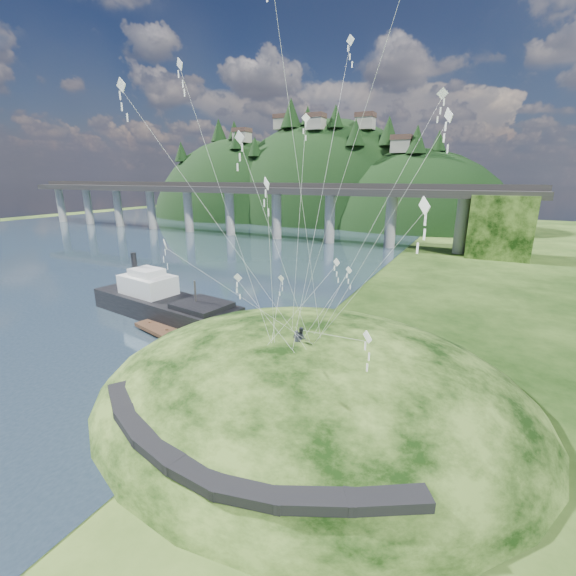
% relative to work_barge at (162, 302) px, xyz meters
% --- Properties ---
extents(ground, '(320.00, 320.00, 0.00)m').
position_rel_work_barge_xyz_m(ground, '(15.04, -9.41, -1.86)').
color(ground, black).
rests_on(ground, ground).
extents(water, '(240.00, 240.00, 0.00)m').
position_rel_work_barge_xyz_m(water, '(-56.96, 20.59, -1.85)').
color(water, '#32495C').
rests_on(water, ground).
extents(grass_hill, '(36.00, 32.00, 13.00)m').
position_rel_work_barge_xyz_m(grass_hill, '(23.04, -7.41, -3.36)').
color(grass_hill, black).
rests_on(grass_hill, ground).
extents(footpath, '(22.29, 5.84, 0.83)m').
position_rel_work_barge_xyz_m(footpath, '(22.50, -19.16, 0.23)').
color(footpath, black).
rests_on(footpath, ground).
extents(bridge, '(160.00, 11.00, 15.00)m').
position_rel_work_barge_xyz_m(bridge, '(-11.42, 60.65, 7.85)').
color(bridge, '#2D2B2B').
rests_on(bridge, ground).
extents(far_ridge, '(153.00, 70.00, 94.50)m').
position_rel_work_barge_xyz_m(far_ridge, '(-28.54, 112.76, -9.29)').
color(far_ridge, black).
rests_on(far_ridge, ground).
extents(work_barge, '(21.77, 8.71, 7.41)m').
position_rel_work_barge_xyz_m(work_barge, '(0.00, 0.00, 0.00)').
color(work_barge, black).
rests_on(work_barge, ground).
extents(wooden_dock, '(16.16, 6.32, 1.14)m').
position_rel_work_barge_xyz_m(wooden_dock, '(8.21, -5.27, -1.35)').
color(wooden_dock, '#3D2619').
rests_on(wooden_dock, ground).
extents(kite_flyers, '(1.07, 1.38, 1.77)m').
position_rel_work_barge_xyz_m(kite_flyers, '(22.83, -8.92, 3.98)').
color(kite_flyers, '#292D37').
rests_on(kite_flyers, ground).
extents(kite_swarm, '(18.63, 13.48, 21.02)m').
position_rel_work_barge_xyz_m(kite_swarm, '(23.19, -10.08, 15.18)').
color(kite_swarm, white).
rests_on(kite_swarm, ground).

